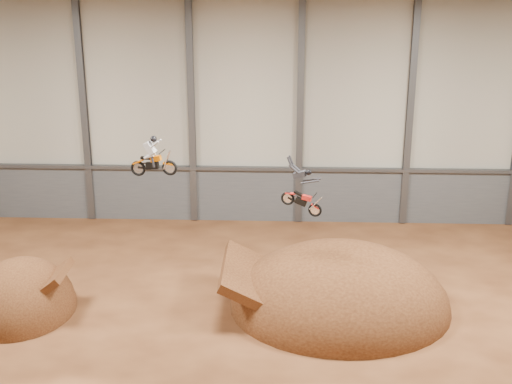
% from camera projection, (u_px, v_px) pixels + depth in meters
% --- Properties ---
extents(floor, '(40.00, 40.00, 0.00)m').
position_uv_depth(floor, '(229.00, 342.00, 32.00)').
color(floor, '#512B15').
rests_on(floor, ground).
extents(back_wall, '(40.00, 0.10, 14.00)m').
position_uv_depth(back_wall, '(246.00, 114.00, 43.84)').
color(back_wall, '#BCB8A6').
rests_on(back_wall, ground).
extents(ceiling, '(40.00, 40.00, 0.00)m').
position_uv_depth(ceiling, '(225.00, 23.00, 27.38)').
color(ceiling, black).
rests_on(ceiling, back_wall).
extents(lower_band_back, '(39.80, 0.18, 3.50)m').
position_uv_depth(lower_band_back, '(246.00, 195.00, 45.48)').
color(lower_band_back, '#515458').
rests_on(lower_band_back, ground).
extents(steel_rail, '(39.80, 0.35, 0.20)m').
position_uv_depth(steel_rail, '(246.00, 168.00, 44.74)').
color(steel_rail, '#47494F').
rests_on(steel_rail, lower_band_back).
extents(steel_column_1, '(0.40, 0.36, 13.90)m').
position_uv_depth(steel_column_1, '(84.00, 113.00, 44.01)').
color(steel_column_1, '#47494F').
rests_on(steel_column_1, ground).
extents(steel_column_2, '(0.40, 0.36, 13.90)m').
position_uv_depth(steel_column_2, '(192.00, 114.00, 43.77)').
color(steel_column_2, '#47494F').
rests_on(steel_column_2, ground).
extents(steel_column_3, '(0.40, 0.36, 13.90)m').
position_uv_depth(steel_column_3, '(300.00, 115.00, 43.53)').
color(steel_column_3, '#47494F').
rests_on(steel_column_3, ground).
extents(steel_column_4, '(0.40, 0.36, 13.90)m').
position_uv_depth(steel_column_4, '(410.00, 116.00, 43.29)').
color(steel_column_4, '#47494F').
rests_on(steel_column_4, ground).
extents(takeoff_ramp, '(5.21, 6.01, 5.21)m').
position_uv_depth(takeoff_ramp, '(22.00, 311.00, 34.64)').
color(takeoff_ramp, '#3E1F0F').
rests_on(takeoff_ramp, ground).
extents(landing_ramp, '(10.75, 9.51, 6.20)m').
position_uv_depth(landing_ramp, '(340.00, 307.00, 35.00)').
color(landing_ramp, '#3E1F0F').
rests_on(landing_ramp, ground).
extents(fmx_rider_a, '(2.56, 1.32, 2.25)m').
position_uv_depth(fmx_rider_a, '(154.00, 154.00, 32.71)').
color(fmx_rider_a, '#E96900').
extents(fmx_rider_b, '(3.28, 1.67, 2.95)m').
position_uv_depth(fmx_rider_b, '(300.00, 187.00, 32.22)').
color(fmx_rider_b, red).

